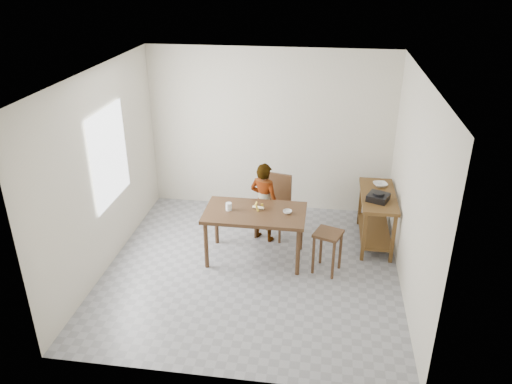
# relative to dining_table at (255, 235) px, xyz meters

# --- Properties ---
(floor) EXTENTS (4.00, 4.00, 0.04)m
(floor) POSITION_rel_dining_table_xyz_m (0.00, -0.30, -0.40)
(floor) COLOR gray
(floor) RESTS_ON ground
(ceiling) EXTENTS (4.00, 4.00, 0.04)m
(ceiling) POSITION_rel_dining_table_xyz_m (0.00, -0.30, 2.35)
(ceiling) COLOR white
(ceiling) RESTS_ON wall_back
(wall_back) EXTENTS (4.00, 0.04, 2.70)m
(wall_back) POSITION_rel_dining_table_xyz_m (0.00, 1.72, 0.98)
(wall_back) COLOR beige
(wall_back) RESTS_ON ground
(wall_front) EXTENTS (4.00, 0.04, 2.70)m
(wall_front) POSITION_rel_dining_table_xyz_m (0.00, -2.32, 0.98)
(wall_front) COLOR beige
(wall_front) RESTS_ON ground
(wall_left) EXTENTS (0.04, 4.00, 2.70)m
(wall_left) POSITION_rel_dining_table_xyz_m (-2.02, -0.30, 0.98)
(wall_left) COLOR beige
(wall_left) RESTS_ON ground
(wall_right) EXTENTS (0.04, 4.00, 2.70)m
(wall_right) POSITION_rel_dining_table_xyz_m (2.02, -0.30, 0.98)
(wall_right) COLOR beige
(wall_right) RESTS_ON ground
(window_pane) EXTENTS (0.02, 1.10, 1.30)m
(window_pane) POSITION_rel_dining_table_xyz_m (-1.97, -0.10, 1.12)
(window_pane) COLOR white
(window_pane) RESTS_ON wall_left
(dining_table) EXTENTS (1.40, 0.80, 0.75)m
(dining_table) POSITION_rel_dining_table_xyz_m (0.00, 0.00, 0.00)
(dining_table) COLOR #432A18
(dining_table) RESTS_ON floor
(prep_counter) EXTENTS (0.50, 1.20, 0.80)m
(prep_counter) POSITION_rel_dining_table_xyz_m (1.72, 0.70, 0.03)
(prep_counter) COLOR #553818
(prep_counter) RESTS_ON floor
(child) EXTENTS (0.53, 0.45, 1.24)m
(child) POSITION_rel_dining_table_xyz_m (0.05, 0.56, 0.25)
(child) COLOR white
(child) RESTS_ON floor
(dining_chair) EXTENTS (0.56, 0.56, 0.95)m
(dining_chair) POSITION_rel_dining_table_xyz_m (0.16, 0.70, 0.10)
(dining_chair) COLOR #432A18
(dining_chair) RESTS_ON floor
(stool) EXTENTS (0.44, 0.44, 0.61)m
(stool) POSITION_rel_dining_table_xyz_m (1.02, -0.18, -0.07)
(stool) COLOR #432A18
(stool) RESTS_ON floor
(glass_tumbler) EXTENTS (0.09, 0.09, 0.11)m
(glass_tumbler) POSITION_rel_dining_table_xyz_m (-0.37, -0.01, 0.43)
(glass_tumbler) COLOR white
(glass_tumbler) RESTS_ON dining_table
(small_bowl) EXTENTS (0.13, 0.13, 0.04)m
(small_bowl) POSITION_rel_dining_table_xyz_m (0.45, 0.01, 0.39)
(small_bowl) COLOR silver
(small_bowl) RESTS_ON dining_table
(banana) EXTENTS (0.22, 0.18, 0.07)m
(banana) POSITION_rel_dining_table_xyz_m (0.04, 0.07, 0.41)
(banana) COLOR #F5C85A
(banana) RESTS_ON dining_table
(serving_bowl) EXTENTS (0.25, 0.25, 0.05)m
(serving_bowl) POSITION_rel_dining_table_xyz_m (1.76, 0.99, 0.45)
(serving_bowl) COLOR silver
(serving_bowl) RESTS_ON prep_counter
(gas_burner) EXTENTS (0.36, 0.36, 0.09)m
(gas_burner) POSITION_rel_dining_table_xyz_m (1.70, 0.50, 0.47)
(gas_burner) COLOR black
(gas_burner) RESTS_ON prep_counter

